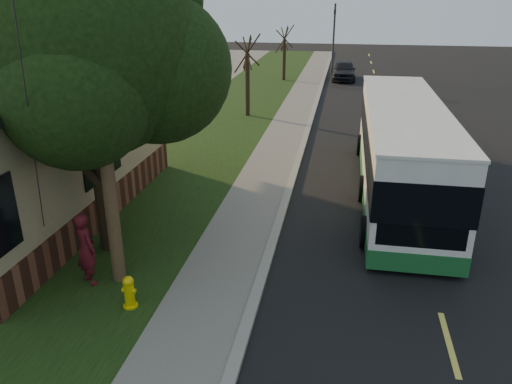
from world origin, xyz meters
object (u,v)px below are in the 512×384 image
leafy_tree (92,49)px  transit_bus (401,147)px  utility_pole (97,85)px  dumpster (77,174)px  bare_tree_near (247,77)px  fire_hydrant (129,292)px  traffic_signal (334,34)px  skateboarder (86,249)px  distant_car (344,70)px  bare_tree_far (284,54)px

leafy_tree → transit_bus: (7.80, 5.28, -3.54)m
utility_pole → dumpster: utility_pole is taller
bare_tree_near → dumpster: size_ratio=2.54×
dumpster → utility_pole: bearing=-53.5°
bare_tree_near → transit_bus: (7.13, -10.07, -0.52)m
fire_hydrant → traffic_signal: traffic_signal is taller
utility_pole → transit_bus: utility_pole is taller
skateboarder → distant_car: bearing=-66.5°
bare_tree_near → skateboarder: bearing=-91.4°
leafy_tree → dumpster: 6.28m
dumpster → distant_car: size_ratio=0.39×
skateboarder → dumpster: bearing=-25.8°
traffic_signal → transit_bus: size_ratio=0.49×
utility_pole → distant_car: (4.81, 30.28, -3.90)m
bare_tree_near → skateboarder: bare_tree_near is taller
leafy_tree → distant_car: size_ratio=1.81×
leafy_tree → skateboarder: bearing=-82.4°
leafy_tree → skateboarder: (0.25, -1.90, -4.22)m
bare_tree_far → dumpster: (-4.03, -23.98, -1.30)m
transit_bus → dumpster: transit_bus is taller
dumpster → bare_tree_far: bearing=80.5°
bare_tree_near → utility_pole: bearing=-89.3°
leafy_tree → bare_tree_far: bearing=87.5°
bare_tree_near → traffic_signal: bearing=76.0°
traffic_signal → skateboarder: traffic_signal is taller
transit_bus → bare_tree_near: bearing=125.3°
bare_tree_far → traffic_signal: bearing=48.8°
dumpster → fire_hydrant: bearing=-53.6°
skateboarder → distant_car: (5.42, 30.52, -0.21)m
transit_bus → dumpster: 10.87m
bare_tree_far → distant_car: (4.50, 1.27, -1.27)m
utility_pole → fire_hydrant: bearing=-54.6°
skateboarder → distant_car: 31.00m
distant_car → utility_pole: bearing=-99.7°
skateboarder → dumpster: (-3.11, 5.26, -0.24)m
fire_hydrant → traffic_signal: 34.25m
bare_tree_near → transit_bus: bearing=-54.7°
distant_car → transit_bus: bearing=-85.5°
leafy_tree → bare_tree_far: size_ratio=1.94×
utility_pole → leafy_tree: bearing=117.6°
transit_bus → dumpster: bearing=-169.8°
skateboarder → traffic_signal: bearing=-64.0°
leafy_tree → distant_car: bearing=78.8°
transit_bus → distant_car: transit_bus is taller
traffic_signal → dumpster: bearing=-105.1°
bare_tree_far → dumpster: bare_tree_far is taller
bare_tree_far → transit_bus: 23.05m
leafy_tree → skateboarder: 4.63m
traffic_signal → leafy_tree: bearing=-98.5°
bare_tree_far → distant_car: bearing=15.8°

